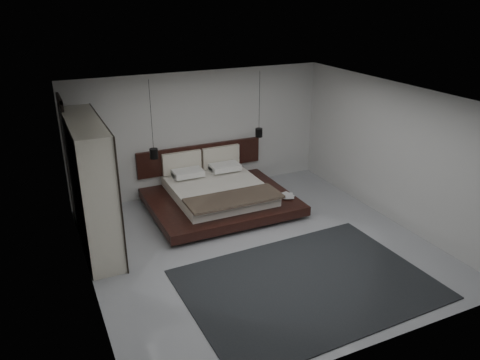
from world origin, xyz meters
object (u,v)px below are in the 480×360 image
pendant_left (154,153)px  wardrobe (91,185)px  lattice_screen (69,162)px  rug (307,284)px  pendant_right (259,132)px  bed (218,194)px

pendant_left → wardrobe: bearing=-143.4°
lattice_screen → rug: 5.14m
wardrobe → rug: wardrobe is taller
pendant_left → wardrobe: 1.79m
pendant_left → pendant_right: same height
wardrobe → rug: size_ratio=0.62×
bed → wardrobe: size_ratio=1.23×
wardrobe → pendant_left: bearing=36.6°
bed → pendant_left: size_ratio=1.82×
pendant_left → wardrobe: pendant_left is taller
bed → rug: bearing=-86.8°
bed → pendant_right: bearing=21.8°
bed → rug: bed is taller
bed → wardrobe: 2.88m
pendant_left → rug: size_ratio=0.42×
pendant_right → wardrobe: 4.05m
bed → rug: size_ratio=0.77×
lattice_screen → bed: 3.14m
bed → pendant_left: pendant_left is taller
pendant_right → rug: bearing=-105.3°
lattice_screen → pendant_right: (4.16, -0.06, 0.12)m
rug → pendant_right: bearing=74.7°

